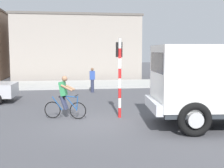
# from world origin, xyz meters

# --- Properties ---
(ground_plane) EXTENTS (120.00, 120.00, 0.00)m
(ground_plane) POSITION_xyz_m (0.00, 0.00, 0.00)
(ground_plane) COLOR #4C4C51
(sidewalk_far) EXTENTS (80.00, 5.00, 0.16)m
(sidewalk_far) POSITION_xyz_m (0.00, 12.59, 0.08)
(sidewalk_far) COLOR #ADADA8
(sidewalk_far) RESTS_ON ground
(cyclist) EXTENTS (1.67, 0.65, 1.72)m
(cyclist) POSITION_xyz_m (-1.28, 1.04, 0.86)
(cyclist) COLOR black
(cyclist) RESTS_ON ground
(traffic_light_pole) EXTENTS (0.24, 0.43, 3.20)m
(traffic_light_pole) POSITION_xyz_m (0.93, 0.99, 2.07)
(traffic_light_pole) COLOR red
(traffic_light_pole) RESTS_ON ground
(pedestrian_near_kerb) EXTENTS (0.34, 0.22, 1.62)m
(pedestrian_near_kerb) POSITION_xyz_m (0.44, 8.41, 0.85)
(pedestrian_near_kerb) COLOR #2D334C
(pedestrian_near_kerb) RESTS_ON ground
(building_mid_block) EXTENTS (12.07, 6.44, 6.14)m
(building_mid_block) POSITION_xyz_m (-0.22, 19.04, 3.07)
(building_mid_block) COLOR #9E9389
(building_mid_block) RESTS_ON ground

